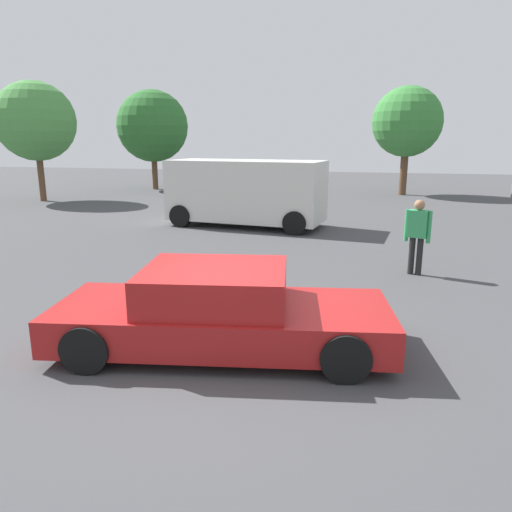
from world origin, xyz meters
name	(u,v)px	position (x,y,z in m)	size (l,w,h in m)	color
ground_plane	(216,353)	(0.00, 0.00, 0.00)	(80.00, 80.00, 0.00)	#424244
sedan_foreground	(220,312)	(0.02, 0.15, 0.56)	(4.92, 2.52, 1.20)	maroon
dog	(159,286)	(-1.80, 1.99, 0.24)	(0.66, 0.34, 0.39)	beige
van_white	(246,191)	(-2.24, 9.99, 1.22)	(5.48, 2.76, 2.25)	silver
pedestrian	(418,231)	(3.02, 4.91, 1.00)	(0.55, 0.34, 1.67)	black
tree_back_left	(153,126)	(-10.93, 21.08, 3.72)	(4.19, 4.19, 5.82)	brown
tree_back_center	(407,122)	(3.56, 21.45, 3.85)	(3.68, 3.68, 5.70)	brown
tree_far_right	(35,121)	(-13.77, 14.42, 3.78)	(3.72, 3.72, 5.66)	brown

